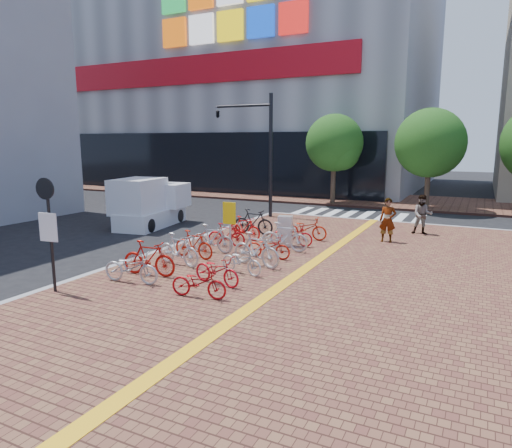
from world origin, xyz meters
The scene contains 32 objects.
ground centered at (0.00, 0.00, 0.00)m, with size 120.00×120.00×0.00m, color black.
sidewalk centered at (3.00, -5.00, 0.07)m, with size 14.00×34.00×0.15m, color brown.
tactile_strip centered at (2.00, -5.00, 0.16)m, with size 0.40×34.00×0.01m, color yellow.
kerb_west centered at (-4.00, -5.00, 0.08)m, with size 0.25×34.00×0.15m, color gray.
kerb_north centered at (3.00, 12.00, 0.08)m, with size 14.00×0.25×0.15m, color gray.
far_sidewalk centered at (0.00, 21.00, 0.07)m, with size 70.00×8.00×0.15m, color brown.
department_store centered at (-15.99, 31.95, 13.98)m, with size 36.00×24.27×28.00m.
crosswalk centered at (0.50, 14.00, 0.01)m, with size 7.50×4.00×0.01m.
street_trees centered at (5.04, 17.45, 4.10)m, with size 16.20×4.60×6.35m.
bike_0 centered at (-2.11, -2.32, 0.63)m, with size 0.63×1.81×0.95m, color #ABABB0.
bike_1 centered at (-2.13, -1.49, 0.71)m, with size 0.52×1.85×1.11m, color #A3120B.
bike_2 centered at (-2.01, -0.10, 0.70)m, with size 0.52×1.83×1.10m, color #B8B8BD.
bike_3 centered at (-2.09, 0.93, 0.66)m, with size 0.48×1.68×1.01m, color #A91B0C.
bike_4 centered at (-1.96, 1.98, 0.68)m, with size 0.50×1.77×1.07m, color #A6A6AA.
bike_5 centered at (-1.98, 3.08, 0.62)m, with size 0.44×1.56×0.94m, color #B10C12.
bike_6 centered at (-1.94, 4.53, 0.65)m, with size 0.47×1.67×1.00m, color red.
bike_7 centered at (-2.10, 5.73, 0.72)m, with size 0.54×1.91×1.15m, color black.
bike_8 centered at (0.41, -2.53, 0.57)m, with size 0.56×1.60×0.84m, color #9D0B10.
bike_9 centered at (0.25, -1.33, 0.59)m, with size 0.58×1.66×0.87m, color #AE0C17.
bike_10 centered at (0.37, -0.03, 0.57)m, with size 0.55×1.59×0.84m, color #BBBCC0.
bike_11 centered at (0.41, 0.95, 0.73)m, with size 0.54×1.92×1.15m, color #A8A8AD.
bike_12 centered at (0.33, 2.10, 0.58)m, with size 0.57×1.63×0.86m, color #AD180C.
bike_13 centered at (0.40, 3.37, 0.71)m, with size 0.52×1.86×1.12m, color silver.
bike_14 centered at (0.33, 4.29, 0.60)m, with size 0.60×1.72×0.90m, color red.
bike_15 centered at (0.40, 5.69, 0.64)m, with size 0.65×1.87×0.98m, color red.
pedestrian_a centered at (3.62, 6.79, 1.07)m, with size 0.67×0.44×1.85m, color gray.
pedestrian_b centered at (4.72, 9.13, 1.05)m, with size 0.87×0.68×1.80m, color #525668.
utility_box centered at (0.09, 4.21, 0.76)m, with size 0.56×0.41×1.22m, color silver.
yellow_sign centered at (-1.39, 2.32, 1.48)m, with size 0.52×0.13×1.91m.
notice_sign centered at (-3.50, -3.93, 2.17)m, with size 0.59×0.17×3.20m.
traffic_light_pole centered at (-5.05, 10.62, 4.77)m, with size 3.60×1.39×6.70m.
box_truck centered at (-8.07, 5.83, 1.17)m, with size 2.51×4.53×2.49m.
Camera 1 is at (7.01, -12.37, 4.31)m, focal length 32.00 mm.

